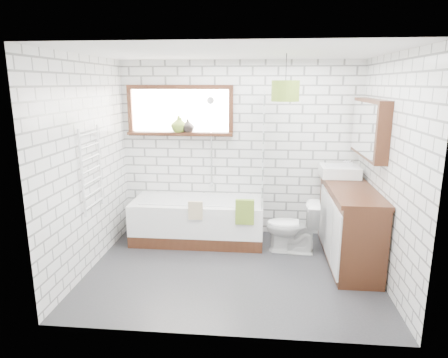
# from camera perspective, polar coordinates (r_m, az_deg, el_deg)

# --- Properties ---
(floor) EXTENTS (3.40, 2.60, 0.01)m
(floor) POSITION_cam_1_polar(r_m,az_deg,el_deg) (4.92, 1.16, -12.85)
(floor) COLOR #27272A
(floor) RESTS_ON ground
(ceiling) EXTENTS (3.40, 2.60, 0.01)m
(ceiling) POSITION_cam_1_polar(r_m,az_deg,el_deg) (4.42, 1.32, 17.70)
(ceiling) COLOR white
(ceiling) RESTS_ON ground
(wall_back) EXTENTS (3.40, 0.01, 2.50)m
(wall_back) POSITION_cam_1_polar(r_m,az_deg,el_deg) (5.79, 2.20, 4.24)
(wall_back) COLOR white
(wall_back) RESTS_ON ground
(wall_front) EXTENTS (3.40, 0.01, 2.50)m
(wall_front) POSITION_cam_1_polar(r_m,az_deg,el_deg) (3.25, -0.48, -3.16)
(wall_front) COLOR white
(wall_front) RESTS_ON ground
(wall_left) EXTENTS (0.01, 2.60, 2.50)m
(wall_left) POSITION_cam_1_polar(r_m,az_deg,el_deg) (4.93, -18.93, 1.89)
(wall_left) COLOR white
(wall_left) RESTS_ON ground
(wall_right) EXTENTS (0.01, 2.60, 2.50)m
(wall_right) POSITION_cam_1_polar(r_m,az_deg,el_deg) (4.71, 22.42, 1.05)
(wall_right) COLOR white
(wall_right) RESTS_ON ground
(window) EXTENTS (1.52, 0.16, 0.68)m
(window) POSITION_cam_1_polar(r_m,az_deg,el_deg) (5.79, -6.32, 9.65)
(window) COLOR black
(window) RESTS_ON wall_back
(towel_radiator) EXTENTS (0.06, 0.52, 1.00)m
(towel_radiator) POSITION_cam_1_polar(r_m,az_deg,el_deg) (4.93, -18.41, 1.31)
(towel_radiator) COLOR white
(towel_radiator) RESTS_ON wall_left
(mirror_cabinet) EXTENTS (0.16, 1.20, 0.70)m
(mirror_cabinet) POSITION_cam_1_polar(r_m,az_deg,el_deg) (5.19, 20.04, 6.82)
(mirror_cabinet) COLOR black
(mirror_cabinet) RESTS_ON wall_right
(shower_riser) EXTENTS (0.02, 0.02, 1.30)m
(shower_riser) POSITION_cam_1_polar(r_m,az_deg,el_deg) (5.77, -1.81, 5.21)
(shower_riser) COLOR silver
(shower_riser) RESTS_ON wall_back
(bathtub) EXTENTS (1.82, 0.80, 0.59)m
(bathtub) POSITION_cam_1_polar(r_m,az_deg,el_deg) (5.69, -3.69, -5.88)
(bathtub) COLOR white
(bathtub) RESTS_ON floor
(shower_screen) EXTENTS (0.02, 0.72, 1.50)m
(shower_screen) POSITION_cam_1_polar(r_m,az_deg,el_deg) (5.37, 5.59, 4.41)
(shower_screen) COLOR white
(shower_screen) RESTS_ON bathtub
(towel_green) EXTENTS (0.24, 0.07, 0.33)m
(towel_green) POSITION_cam_1_polar(r_m,az_deg,el_deg) (5.16, 2.99, -4.72)
(towel_green) COLOR olive
(towel_green) RESTS_ON bathtub
(towel_beige) EXTENTS (0.19, 0.05, 0.24)m
(towel_beige) POSITION_cam_1_polar(r_m,az_deg,el_deg) (5.23, -4.10, -4.51)
(towel_beige) COLOR tan
(towel_beige) RESTS_ON bathtub
(vanity) EXTENTS (0.54, 1.68, 0.96)m
(vanity) POSITION_cam_1_polar(r_m,az_deg,el_deg) (5.26, 17.39, -6.01)
(vanity) COLOR black
(vanity) RESTS_ON floor
(basin) EXTENTS (0.50, 0.44, 0.15)m
(basin) POSITION_cam_1_polar(r_m,az_deg,el_deg) (5.57, 16.16, 1.07)
(basin) COLOR white
(basin) RESTS_ON vanity
(tap) EXTENTS (0.04, 0.04, 0.17)m
(tap) POSITION_cam_1_polar(r_m,az_deg,el_deg) (5.59, 17.82, 1.66)
(tap) COLOR silver
(tap) RESTS_ON vanity
(toilet) EXTENTS (0.45, 0.71, 0.69)m
(toilet) POSITION_cam_1_polar(r_m,az_deg,el_deg) (5.35, 9.71, -6.73)
(toilet) COLOR white
(toilet) RESTS_ON floor
(vase_olive) EXTENTS (0.29, 0.29, 0.23)m
(vase_olive) POSITION_cam_1_polar(r_m,az_deg,el_deg) (5.78, -6.48, 7.63)
(vase_olive) COLOR olive
(vase_olive) RESTS_ON window
(vase_dark) EXTENTS (0.22, 0.22, 0.19)m
(vase_dark) POSITION_cam_1_polar(r_m,az_deg,el_deg) (5.76, -5.19, 7.40)
(vase_dark) COLOR black
(vase_dark) RESTS_ON window
(bottle) EXTENTS (0.07, 0.07, 0.21)m
(bottle) POSITION_cam_1_polar(r_m,az_deg,el_deg) (5.78, -6.36, 7.48)
(bottle) COLOR olive
(bottle) RESTS_ON window
(pendant) EXTENTS (0.31, 0.31, 0.23)m
(pendant) POSITION_cam_1_polar(r_m,az_deg,el_deg) (4.57, 8.76, 12.33)
(pendant) COLOR olive
(pendant) RESTS_ON ceiling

